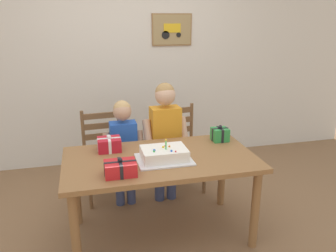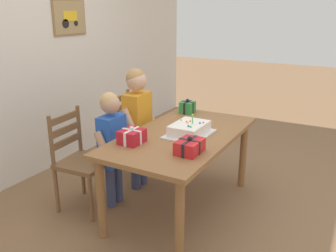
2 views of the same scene
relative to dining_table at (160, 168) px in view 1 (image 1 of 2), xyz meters
name	(u,v)px [view 1 (image 1 of 2)]	position (x,y,z in m)	size (l,w,h in m)	color
ground_plane	(161,233)	(0.00, 0.00, -0.64)	(20.00, 20.00, 0.00)	#846042
back_wall	(129,61)	(0.00, 1.79, 0.66)	(6.40, 0.11, 2.60)	silver
dining_table	(160,168)	(0.00, 0.00, 0.00)	(1.58, 0.86, 0.74)	olive
birthday_cake	(164,155)	(0.02, -0.06, 0.14)	(0.44, 0.34, 0.19)	silver
gift_box_red_large	(220,134)	(0.63, 0.26, 0.15)	(0.15, 0.14, 0.16)	#2D8E42
gift_box_beside_cake	(109,144)	(-0.40, 0.25, 0.15)	(0.20, 0.18, 0.15)	red
gift_box_corner_small	(120,168)	(-0.36, -0.25, 0.15)	(0.24, 0.17, 0.14)	red
chair_left	(105,155)	(-0.41, 0.82, -0.17)	(0.45, 0.45, 0.92)	brown
chair_right	(180,148)	(0.41, 0.82, -0.17)	(0.46, 0.46, 0.92)	brown
child_older	(165,131)	(0.18, 0.59, 0.11)	(0.46, 0.26, 1.24)	#38426B
child_younger	(124,143)	(-0.24, 0.59, 0.02)	(0.39, 0.22, 1.09)	#38426B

